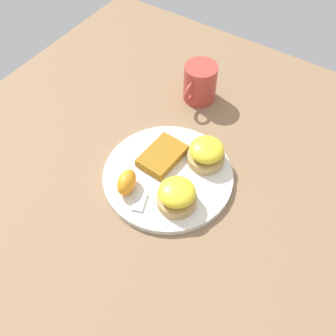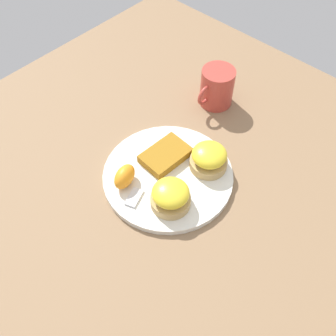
{
  "view_description": "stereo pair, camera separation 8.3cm",
  "coord_description": "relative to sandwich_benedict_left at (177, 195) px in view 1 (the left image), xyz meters",
  "views": [
    {
      "loc": [
        0.42,
        0.28,
        0.69
      ],
      "look_at": [
        0.0,
        0.0,
        0.03
      ],
      "focal_mm": 42.0,
      "sensor_mm": 36.0,
      "label": 1
    },
    {
      "loc": [
        0.37,
        0.34,
        0.69
      ],
      "look_at": [
        0.0,
        0.0,
        0.03
      ],
      "focal_mm": 42.0,
      "sensor_mm": 36.0,
      "label": 2
    }
  ],
  "objects": [
    {
      "name": "hashbrown_patty",
      "position": [
        -0.08,
        -0.09,
        -0.02
      ],
      "size": [
        0.11,
        0.08,
        0.02
      ],
      "primitive_type": "cube",
      "rotation": [
        0.0,
        0.0,
        -0.06
      ],
      "color": "#996719",
      "rests_on": "plate"
    },
    {
      "name": "fork",
      "position": [
        -0.03,
        -0.09,
        -0.02
      ],
      "size": [
        0.21,
        0.09,
        0.0
      ],
      "color": "silver",
      "rests_on": "plate"
    },
    {
      "name": "cup",
      "position": [
        -0.31,
        -0.13,
        0.01
      ],
      "size": [
        0.11,
        0.08,
        0.1
      ],
      "color": "#B23D33",
      "rests_on": "ground_plane"
    },
    {
      "name": "plate",
      "position": [
        -0.05,
        -0.05,
        -0.03
      ],
      "size": [
        0.28,
        0.28,
        0.01
      ],
      "primitive_type": "cylinder",
      "color": "silver",
      "rests_on": "ground_plane"
    },
    {
      "name": "ground_plane",
      "position": [
        -0.05,
        -0.05,
        -0.04
      ],
      "size": [
        1.1,
        1.1,
        0.0
      ],
      "primitive_type": "plane",
      "color": "#846647"
    },
    {
      "name": "orange_wedge",
      "position": [
        0.03,
        -0.1,
        -0.0
      ],
      "size": [
        0.07,
        0.05,
        0.04
      ],
      "primitive_type": "ellipsoid",
      "rotation": [
        0.0,
        0.0,
        3.44
      ],
      "color": "orange",
      "rests_on": "plate"
    },
    {
      "name": "sandwich_benedict_right",
      "position": [
        -0.13,
        -0.01,
        0.0
      ],
      "size": [
        0.08,
        0.08,
        0.06
      ],
      "color": "tan",
      "rests_on": "plate"
    },
    {
      "name": "sandwich_benedict_left",
      "position": [
        0.0,
        0.0,
        0.0
      ],
      "size": [
        0.08,
        0.08,
        0.06
      ],
      "color": "tan",
      "rests_on": "plate"
    }
  ]
}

